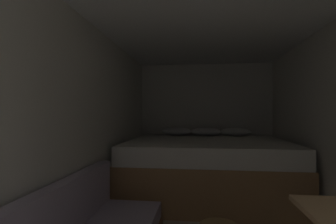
% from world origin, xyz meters
% --- Properties ---
extents(wall_back, '(2.51, 0.05, 2.13)m').
position_xyz_m(wall_back, '(0.00, 4.50, 1.06)').
color(wall_back, silver).
rests_on(wall_back, ground).
extents(wall_left, '(0.05, 4.97, 2.13)m').
position_xyz_m(wall_left, '(-1.23, 1.99, 1.06)').
color(wall_left, silver).
rests_on(wall_left, ground).
extents(ceiling_slab, '(2.51, 4.97, 0.05)m').
position_xyz_m(ceiling_slab, '(0.00, 1.99, 2.15)').
color(ceiling_slab, white).
rests_on(ceiling_slab, wall_left).
extents(bed, '(2.29, 1.93, 0.95)m').
position_xyz_m(bed, '(0.00, 3.48, 0.41)').
color(bed, '#9E7247').
rests_on(bed, ground).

